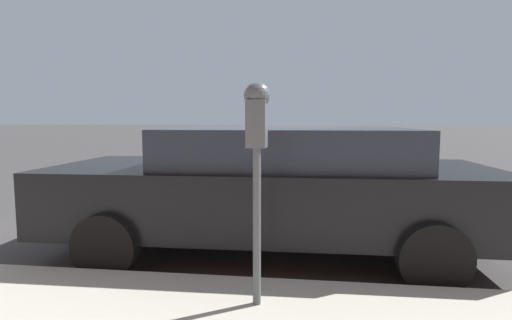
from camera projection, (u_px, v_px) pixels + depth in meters
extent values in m
plane|color=#3D3A3A|center=(239.00, 226.00, 5.77)|extent=(220.00, 220.00, 0.00)
cylinder|color=#4C5156|center=(257.00, 227.00, 2.95)|extent=(0.06, 0.06, 1.18)
cube|color=#4C5156|center=(257.00, 124.00, 2.87)|extent=(0.20, 0.14, 0.34)
sphere|color=#4C5156|center=(257.00, 95.00, 2.85)|extent=(0.19, 0.19, 0.19)
cube|color=#B21919|center=(259.00, 129.00, 2.98)|extent=(0.01, 0.11, 0.12)
cube|color=black|center=(259.00, 113.00, 2.97)|extent=(0.01, 0.10, 0.08)
cube|color=black|center=(271.00, 195.00, 4.59)|extent=(2.00, 4.91, 0.69)
cube|color=#232833|center=(288.00, 147.00, 4.52)|extent=(1.74, 2.76, 0.42)
cylinder|color=black|center=(106.00, 245.00, 3.85)|extent=(0.23, 0.64, 0.64)
cylinder|color=black|center=(171.00, 204.00, 5.75)|extent=(0.23, 0.64, 0.64)
cylinder|color=black|center=(433.00, 258.00, 3.51)|extent=(0.23, 0.64, 0.64)
cylinder|color=black|center=(387.00, 209.00, 5.41)|extent=(0.23, 0.64, 0.64)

